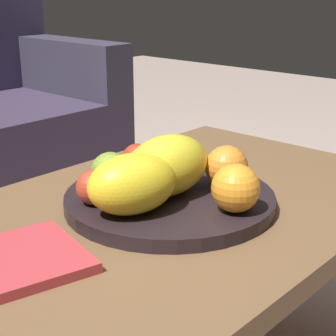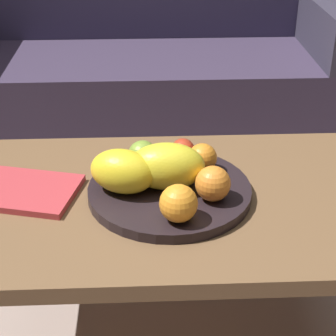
{
  "view_description": "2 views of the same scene",
  "coord_description": "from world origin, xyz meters",
  "px_view_note": "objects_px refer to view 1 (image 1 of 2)",
  "views": [
    {
      "loc": [
        -0.71,
        -0.63,
        0.85
      ],
      "look_at": [
        -0.0,
        0.0,
        0.53
      ],
      "focal_mm": 59.23,
      "sensor_mm": 36.0,
      "label": 1
    },
    {
      "loc": [
        -0.05,
        -1.12,
        1.17
      ],
      "look_at": [
        -0.0,
        0.0,
        0.53
      ],
      "focal_mm": 59.53,
      "sensor_mm": 36.0,
      "label": 2
    }
  ],
  "objects_px": {
    "coffee_table": "(170,231)",
    "orange_front": "(227,167)",
    "melon_large_front": "(169,166)",
    "apple_right": "(137,159)",
    "melon_smaller_beside": "(132,184)",
    "orange_right": "(171,156)",
    "orange_left": "(236,188)",
    "banana_bunch": "(156,172)",
    "apple_left": "(111,172)",
    "apple_front": "(94,187)",
    "fruit_bowl": "(168,200)"
  },
  "relations": [
    {
      "from": "coffee_table",
      "to": "orange_front",
      "type": "height_order",
      "value": "orange_front"
    },
    {
      "from": "orange_left",
      "to": "orange_right",
      "type": "height_order",
      "value": "orange_left"
    },
    {
      "from": "fruit_bowl",
      "to": "banana_bunch",
      "type": "bearing_deg",
      "value": 74.43
    },
    {
      "from": "melon_large_front",
      "to": "apple_right",
      "type": "bearing_deg",
      "value": 70.14
    },
    {
      "from": "melon_large_front",
      "to": "apple_right",
      "type": "distance_m",
      "value": 0.14
    },
    {
      "from": "orange_right",
      "to": "banana_bunch",
      "type": "distance_m",
      "value": 0.08
    },
    {
      "from": "orange_right",
      "to": "apple_right",
      "type": "relative_size",
      "value": 1.18
    },
    {
      "from": "coffee_table",
      "to": "fruit_bowl",
      "type": "relative_size",
      "value": 2.63
    },
    {
      "from": "melon_smaller_beside",
      "to": "orange_right",
      "type": "xyz_separation_m",
      "value": [
        0.19,
        0.08,
        -0.02
      ]
    },
    {
      "from": "orange_right",
      "to": "apple_right",
      "type": "height_order",
      "value": "orange_right"
    },
    {
      "from": "fruit_bowl",
      "to": "orange_right",
      "type": "xyz_separation_m",
      "value": [
        0.09,
        0.07,
        0.05
      ]
    },
    {
      "from": "banana_bunch",
      "to": "fruit_bowl",
      "type": "bearing_deg",
      "value": -105.57
    },
    {
      "from": "melon_large_front",
      "to": "melon_smaller_beside",
      "type": "height_order",
      "value": "melon_large_front"
    },
    {
      "from": "orange_right",
      "to": "apple_left",
      "type": "relative_size",
      "value": 0.98
    },
    {
      "from": "melon_smaller_beside",
      "to": "apple_left",
      "type": "xyz_separation_m",
      "value": [
        0.05,
        0.1,
        -0.01
      ]
    },
    {
      "from": "melon_large_front",
      "to": "apple_front",
      "type": "distance_m",
      "value": 0.14
    },
    {
      "from": "orange_front",
      "to": "apple_left",
      "type": "bearing_deg",
      "value": 136.53
    },
    {
      "from": "orange_front",
      "to": "banana_bunch",
      "type": "xyz_separation_m",
      "value": [
        -0.09,
        0.1,
        -0.01
      ]
    },
    {
      "from": "fruit_bowl",
      "to": "orange_right",
      "type": "distance_m",
      "value": 0.12
    },
    {
      "from": "orange_left",
      "to": "apple_left",
      "type": "distance_m",
      "value": 0.24
    },
    {
      "from": "coffee_table",
      "to": "orange_front",
      "type": "xyz_separation_m",
      "value": [
        0.1,
        -0.06,
        0.12
      ]
    },
    {
      "from": "melon_large_front",
      "to": "apple_left",
      "type": "height_order",
      "value": "melon_large_front"
    },
    {
      "from": "coffee_table",
      "to": "orange_right",
      "type": "distance_m",
      "value": 0.16
    },
    {
      "from": "fruit_bowl",
      "to": "banana_bunch",
      "type": "height_order",
      "value": "banana_bunch"
    },
    {
      "from": "melon_large_front",
      "to": "banana_bunch",
      "type": "xyz_separation_m",
      "value": [
        0.01,
        0.04,
        -0.02
      ]
    },
    {
      "from": "coffee_table",
      "to": "orange_right",
      "type": "xyz_separation_m",
      "value": [
        0.08,
        0.07,
        0.11
      ]
    },
    {
      "from": "melon_large_front",
      "to": "apple_right",
      "type": "relative_size",
      "value": 2.89
    },
    {
      "from": "melon_large_front",
      "to": "apple_front",
      "type": "bearing_deg",
      "value": 149.84
    },
    {
      "from": "apple_left",
      "to": "coffee_table",
      "type": "bearing_deg",
      "value": -55.54
    },
    {
      "from": "orange_left",
      "to": "apple_front",
      "type": "relative_size",
      "value": 1.33
    },
    {
      "from": "fruit_bowl",
      "to": "orange_front",
      "type": "xyz_separation_m",
      "value": [
        0.1,
        -0.06,
        0.05
      ]
    },
    {
      "from": "orange_left",
      "to": "apple_front",
      "type": "bearing_deg",
      "value": 124.42
    },
    {
      "from": "orange_right",
      "to": "orange_left",
      "type": "bearing_deg",
      "value": -108.94
    },
    {
      "from": "orange_front",
      "to": "orange_left",
      "type": "height_order",
      "value": "orange_left"
    },
    {
      "from": "orange_left",
      "to": "apple_right",
      "type": "bearing_deg",
      "value": 84.1
    },
    {
      "from": "coffee_table",
      "to": "banana_bunch",
      "type": "xyz_separation_m",
      "value": [
        0.01,
        0.04,
        0.11
      ]
    },
    {
      "from": "melon_large_front",
      "to": "melon_smaller_beside",
      "type": "relative_size",
      "value": 1.15
    },
    {
      "from": "coffee_table",
      "to": "melon_large_front",
      "type": "height_order",
      "value": "melon_large_front"
    },
    {
      "from": "apple_left",
      "to": "fruit_bowl",
      "type": "bearing_deg",
      "value": -56.85
    },
    {
      "from": "coffee_table",
      "to": "apple_front",
      "type": "distance_m",
      "value": 0.18
    },
    {
      "from": "coffee_table",
      "to": "apple_front",
      "type": "relative_size",
      "value": 16.29
    },
    {
      "from": "apple_left",
      "to": "orange_right",
      "type": "bearing_deg",
      "value": -7.73
    },
    {
      "from": "coffee_table",
      "to": "melon_smaller_beside",
      "type": "bearing_deg",
      "value": -173.29
    },
    {
      "from": "fruit_bowl",
      "to": "orange_left",
      "type": "xyz_separation_m",
      "value": [
        0.02,
        -0.14,
        0.05
      ]
    },
    {
      "from": "orange_right",
      "to": "apple_front",
      "type": "height_order",
      "value": "orange_right"
    },
    {
      "from": "apple_right",
      "to": "banana_bunch",
      "type": "xyz_separation_m",
      "value": [
        -0.03,
        -0.08,
        -0.0
      ]
    },
    {
      "from": "orange_right",
      "to": "banana_bunch",
      "type": "xyz_separation_m",
      "value": [
        -0.08,
        -0.03,
        -0.01
      ]
    },
    {
      "from": "coffee_table",
      "to": "fruit_bowl",
      "type": "distance_m",
      "value": 0.06
    },
    {
      "from": "orange_left",
      "to": "apple_left",
      "type": "bearing_deg",
      "value": 108.19
    },
    {
      "from": "melon_large_front",
      "to": "banana_bunch",
      "type": "height_order",
      "value": "melon_large_front"
    }
  ]
}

